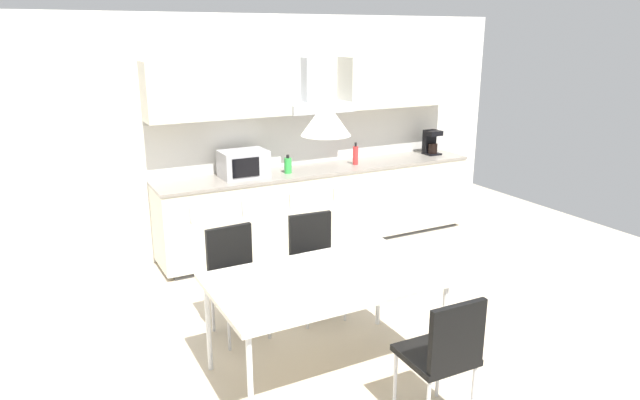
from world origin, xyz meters
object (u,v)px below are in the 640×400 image
(pendant_lamp, at_px, (326,118))
(microwave, at_px, (244,164))
(bottle_red, at_px, (355,155))
(dining_table, at_px, (325,283))
(chair_near_right, at_px, (445,349))
(chair_far_right, at_px, (315,255))
(bottle_green, at_px, (288,165))
(chair_far_left, at_px, (235,270))
(coffee_maker, at_px, (431,142))

(pendant_lamp, bearing_deg, microwave, 82.90)
(microwave, height_order, bottle_red, microwave)
(pendant_lamp, bearing_deg, dining_table, -123.69)
(bottle_red, bearing_deg, dining_table, -125.37)
(chair_near_right, distance_m, chair_far_right, 1.70)
(microwave, xyz_separation_m, pendant_lamp, (-0.29, -2.33, 0.79))
(chair_near_right, xyz_separation_m, pendant_lamp, (-0.35, 0.85, 1.29))
(bottle_green, relative_size, dining_table, 0.13)
(chair_far_right, bearing_deg, pendant_lamp, -112.73)
(chair_far_left, relative_size, pendant_lamp, 2.72)
(bottle_green, distance_m, chair_far_left, 1.87)
(coffee_maker, relative_size, bottle_red, 1.18)
(bottle_red, height_order, pendant_lamp, pendant_lamp)
(bottle_red, distance_m, dining_table, 2.83)
(coffee_maker, xyz_separation_m, dining_table, (-2.76, -2.36, -0.35))
(coffee_maker, distance_m, chair_near_right, 4.04)
(dining_table, relative_size, pendant_lamp, 4.87)
(chair_near_right, distance_m, chair_far_left, 1.84)
(chair_far_right, bearing_deg, chair_near_right, -90.27)
(chair_far_left, bearing_deg, pendant_lamp, -67.37)
(coffee_maker, height_order, bottle_red, coffee_maker)
(dining_table, xyz_separation_m, chair_near_right, (0.35, -0.85, -0.16))
(bottle_red, xyz_separation_m, chair_far_left, (-1.98, -1.44, -0.47))
(coffee_maker, xyz_separation_m, chair_near_right, (-2.41, -3.21, -0.51))
(coffee_maker, height_order, dining_table, coffee_maker)
(microwave, bearing_deg, pendant_lamp, -97.10)
(chair_near_right, relative_size, chair_far_right, 1.00)
(chair_far_left, bearing_deg, microwave, 66.43)
(bottle_green, bearing_deg, coffee_maker, 2.34)
(bottle_green, bearing_deg, chair_far_right, -106.22)
(microwave, bearing_deg, chair_far_left, -113.57)
(bottle_red, bearing_deg, chair_near_right, -112.13)
(microwave, distance_m, pendant_lamp, 2.48)
(chair_far_right, xyz_separation_m, chair_far_left, (-0.71, 0.00, 0.00))
(coffee_maker, xyz_separation_m, bottle_green, (-1.99, -0.08, -0.06))
(coffee_maker, height_order, chair_far_left, coffee_maker)
(coffee_maker, relative_size, chair_far_left, 0.34)
(bottle_green, relative_size, bottle_red, 0.78)
(coffee_maker, xyz_separation_m, bottle_red, (-1.13, -0.06, -0.04))
(microwave, relative_size, bottle_green, 2.40)
(microwave, xyz_separation_m, chair_far_right, (0.07, -1.48, -0.50))
(coffee_maker, distance_m, bottle_red, 1.13)
(bottle_green, height_order, bottle_red, bottle_red)
(chair_near_right, distance_m, pendant_lamp, 1.59)
(bottle_green, bearing_deg, microwave, 173.49)
(chair_near_right, height_order, chair_far_left, same)
(chair_near_right, relative_size, chair_far_left, 1.00)
(bottle_green, relative_size, chair_near_right, 0.23)
(bottle_red, relative_size, chair_near_right, 0.29)
(bottle_green, xyz_separation_m, bottle_red, (0.86, 0.02, 0.02))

